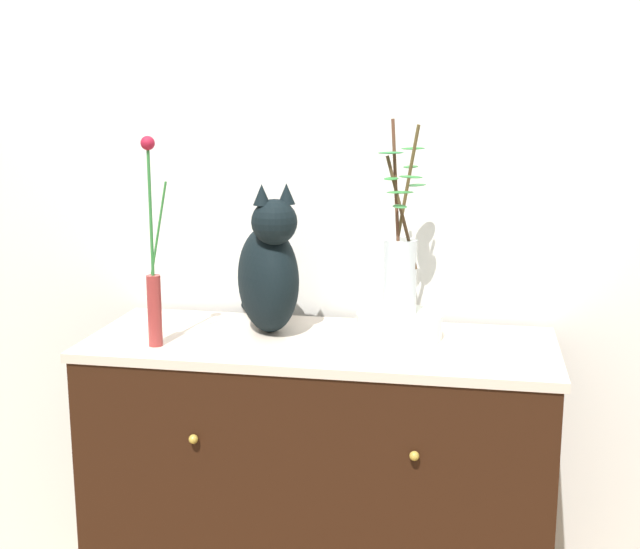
# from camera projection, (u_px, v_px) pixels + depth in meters

# --- Properties ---
(wall_back) EXTENTS (4.40, 0.08, 2.60)m
(wall_back) POSITION_uv_depth(u_px,v_px,m) (340.00, 184.00, 2.49)
(wall_back) COLOR silver
(wall_back) RESTS_ON ground_plane
(sideboard) EXTENTS (1.25, 0.51, 0.91)m
(sideboard) POSITION_uv_depth(u_px,v_px,m) (320.00, 497.00, 2.36)
(sideboard) COLOR black
(sideboard) RESTS_ON ground_plane
(cat_sitting) EXTENTS (0.29, 0.41, 0.42)m
(cat_sitting) POSITION_uv_depth(u_px,v_px,m) (269.00, 271.00, 2.31)
(cat_sitting) COLOR black
(cat_sitting) RESTS_ON sideboard
(vase_slim_green) EXTENTS (0.07, 0.04, 0.54)m
(vase_slim_green) POSITION_uv_depth(u_px,v_px,m) (154.00, 280.00, 2.18)
(vase_slim_green) COLOR maroon
(vase_slim_green) RESTS_ON sideboard
(bowl_porcelain) EXTENTS (0.23, 0.23, 0.07)m
(bowl_porcelain) POSITION_uv_depth(u_px,v_px,m) (399.00, 326.00, 2.28)
(bowl_porcelain) COLOR white
(bowl_porcelain) RESTS_ON sideboard
(vase_glass_clear) EXTENTS (0.14, 0.20, 0.52)m
(vase_glass_clear) POSITION_uv_depth(u_px,v_px,m) (400.00, 267.00, 2.25)
(vase_glass_clear) COLOR silver
(vase_glass_clear) RESTS_ON bowl_porcelain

